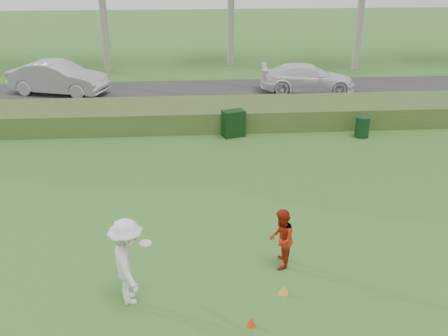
{
  "coord_description": "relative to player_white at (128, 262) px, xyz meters",
  "views": [
    {
      "loc": [
        -1.01,
        -9.31,
        7.12
      ],
      "look_at": [
        0.0,
        4.0,
        1.3
      ],
      "focal_mm": 40.0,
      "sensor_mm": 36.0,
      "label": 1
    }
  ],
  "objects": [
    {
      "name": "player_red",
      "position": [
        3.53,
        1.05,
        -0.24
      ],
      "size": [
        0.75,
        0.87,
        1.53
      ],
      "primitive_type": "imported",
      "rotation": [
        0.0,
        0.0,
        -1.82
      ],
      "color": "#AC220E",
      "rests_on": "ground"
    },
    {
      "name": "player_white",
      "position": [
        0.0,
        0.0,
        0.0
      ],
      "size": [
        1.06,
        1.45,
        2.01
      ],
      "rotation": [
        0.0,
        0.0,
        1.83
      ],
      "color": "white",
      "rests_on": "ground"
    },
    {
      "name": "cone_orange",
      "position": [
        2.56,
        -1.04,
        -0.89
      ],
      "size": [
        0.2,
        0.2,
        0.22
      ],
      "primitive_type": "cone",
      "color": "#EE360C",
      "rests_on": "ground"
    },
    {
      "name": "cone_yellow",
      "position": [
        3.42,
        -0.03,
        -0.89
      ],
      "size": [
        0.21,
        0.21,
        0.24
      ],
      "primitive_type": "cone",
      "color": "#FFB11A",
      "rests_on": "ground"
    },
    {
      "name": "ground",
      "position": [
        2.39,
        0.19,
        -1.01
      ],
      "size": [
        120.0,
        120.0,
        0.0
      ],
      "primitive_type": "plane",
      "color": "#2F6923",
      "rests_on": "ground"
    },
    {
      "name": "car_right",
      "position": [
        7.92,
        17.17,
        -0.21
      ],
      "size": [
        5.25,
        2.54,
        1.47
      ],
      "primitive_type": "imported",
      "rotation": [
        0.0,
        0.0,
        1.48
      ],
      "color": "white",
      "rests_on": "park_road"
    },
    {
      "name": "park_road",
      "position": [
        2.39,
        17.19,
        -0.98
      ],
      "size": [
        80.0,
        6.0,
        0.06
      ],
      "primitive_type": "cube",
      "color": "#2D2D2D",
      "rests_on": "ground"
    },
    {
      "name": "car_mid",
      "position": [
        -5.44,
        17.7,
        -0.09
      ],
      "size": [
        5.53,
        3.31,
        1.72
      ],
      "primitive_type": "imported",
      "rotation": [
        0.0,
        0.0,
        1.27
      ],
      "color": "silver",
      "rests_on": "park_road"
    },
    {
      "name": "utility_cabinet",
      "position": [
        3.26,
        10.48,
        -0.45
      ],
      "size": [
        1.01,
        0.8,
        1.11
      ],
      "primitive_type": "cube",
      "rotation": [
        0.0,
        0.0,
        0.31
      ],
      "color": "black",
      "rests_on": "ground"
    },
    {
      "name": "reed_strip",
      "position": [
        2.39,
        12.19,
        -0.56
      ],
      "size": [
        80.0,
        3.0,
        0.9
      ],
      "primitive_type": "cube",
      "color": "#3C5A24",
      "rests_on": "ground"
    },
    {
      "name": "trash_bin",
      "position": [
        8.58,
        9.99,
        -0.57
      ],
      "size": [
        0.74,
        0.74,
        0.87
      ],
      "primitive_type": "cylinder",
      "rotation": [
        0.0,
        0.0,
        0.35
      ],
      "color": "black",
      "rests_on": "ground"
    }
  ]
}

